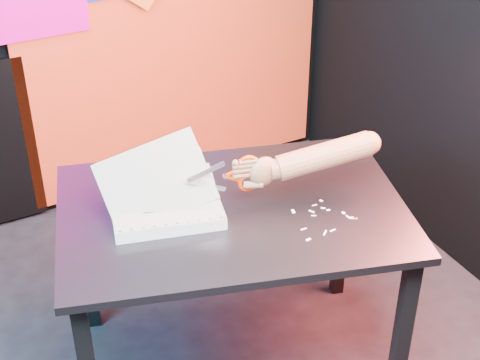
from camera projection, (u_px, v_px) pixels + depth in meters
room at (159, 77)px, 2.00m from camera, size 3.01×3.01×2.71m
backdrop at (54, 33)px, 3.33m from camera, size 2.88×0.05×2.08m
work_table at (232, 229)px, 2.57m from camera, size 1.36×1.09×0.75m
printout_stack at (166, 207)px, 2.48m from camera, size 0.42×0.35×0.28m
scissors at (243, 174)px, 2.46m from camera, size 0.24×0.07×0.14m
hand_forearm at (314, 158)px, 2.49m from camera, size 0.49×0.17×0.16m
paper_clippings at (325, 218)px, 2.47m from camera, size 0.22×0.18×0.00m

